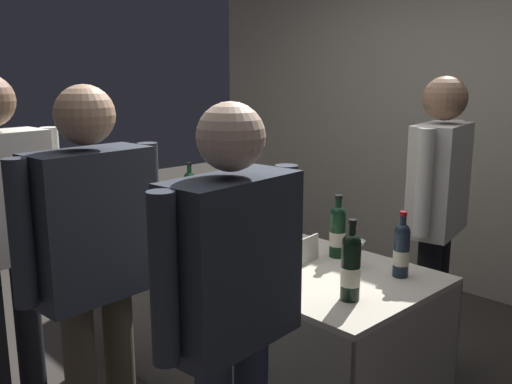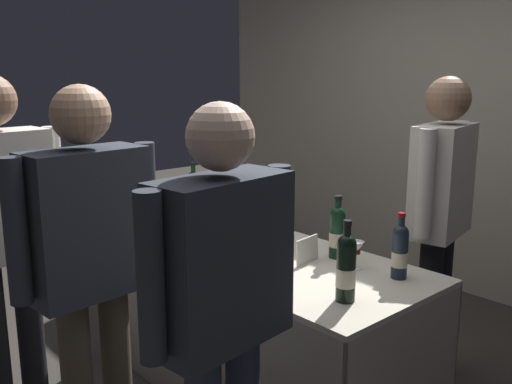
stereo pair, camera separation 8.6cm
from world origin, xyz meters
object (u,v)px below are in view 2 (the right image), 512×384
Objects in this scene: display_bottle_0 at (337,231)px; taster_foreground_right at (222,296)px; tasting_table at (256,293)px; wine_glass_near_vendor at (356,249)px; vendor_presenter at (441,204)px; featured_wine_bottle at (346,267)px; flower_vase at (149,208)px.

taster_foreground_right is at bearing -71.27° from display_bottle_0.
taster_foreground_right is (0.66, -0.74, 0.40)m from tasting_table.
tasting_table is at bearing 36.16° from taster_foreground_right.
tasting_table is 14.02× the size of wine_glass_near_vendor.
display_bottle_0 is at bearing -30.79° from vendor_presenter.
taster_foreground_right is at bearing -93.50° from featured_wine_bottle.
wine_glass_near_vendor is (0.16, -0.06, -0.04)m from display_bottle_0.
tasting_table is 0.61m from wine_glass_near_vendor.
wine_glass_near_vendor is at bearing -19.68° from display_bottle_0.
flower_vase is 1.44m from taster_foreground_right.
vendor_presenter reaches higher than featured_wine_bottle.
taster_foreground_right is at bearing -21.85° from flower_vase.
taster_foreground_right reaches higher than flower_vase.
wine_glass_near_vendor reaches higher than tasting_table.
flower_vase is (-1.37, -0.05, -0.01)m from featured_wine_bottle.
featured_wine_bottle is 0.98m from vendor_presenter.
vendor_presenter is 1.04× the size of taster_foreground_right.
taster_foreground_right is (0.13, -1.54, -0.04)m from vendor_presenter.
taster_foreground_right reaches higher than wine_glass_near_vendor.
wine_glass_near_vendor is at bearing 4.88° from taster_foreground_right.
featured_wine_bottle reaches higher than tasting_table.
tasting_table is 1.07m from taster_foreground_right.
display_bottle_0 is 0.76× the size of flower_vase.
flower_vase is at bearing 62.48° from taster_foreground_right.
featured_wine_bottle reaches higher than wine_glass_near_vendor.
vendor_presenter is at bearing 86.24° from wine_glass_near_vendor.
tasting_table is 4.45× the size of flower_vase.
vendor_presenter is at bearing 71.15° from display_bottle_0.
wine_glass_near_vendor is at bearing 18.34° from tasting_table.
vendor_presenter reaches higher than tasting_table.
display_bottle_0 is 2.38× the size of wine_glass_near_vendor.
display_bottle_0 is (-0.36, 0.38, -0.01)m from featured_wine_bottle.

